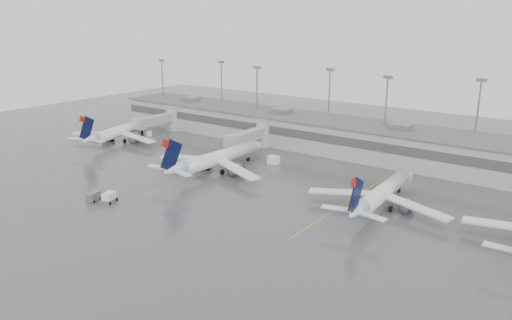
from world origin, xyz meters
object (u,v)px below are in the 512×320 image
Objects in this scene: jet_far_left at (119,131)px; baggage_tug at (109,199)px; jet_mid_left at (216,158)px; jet_mid_right at (381,193)px.

baggage_tug is at bearing -54.58° from jet_far_left.
jet_mid_left reaches higher than baggage_tug.
jet_mid_left is 27.58m from baggage_tug.
jet_far_left is 0.93× the size of jet_mid_left.
jet_mid_left is at bearing 179.03° from jet_mid_right.
jet_far_left is 80.76m from jet_mid_right.
jet_mid_right is at bearing 15.57° from baggage_tug.
baggage_tug is (-43.57, -28.16, -2.30)m from jet_mid_right.
baggage_tug is at bearing -96.13° from jet_mid_left.
jet_mid_right is (39.60, 0.99, -0.27)m from jet_mid_left.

